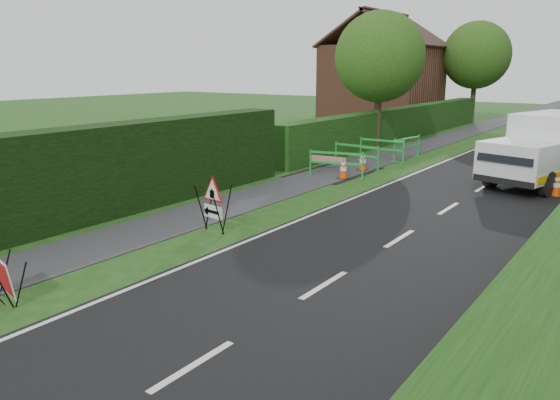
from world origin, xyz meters
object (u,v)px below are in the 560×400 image
Objects in this scene: triangle_sign at (212,200)px; hatchback_car at (550,129)px; red_rect_sign at (3,277)px; works_van at (547,148)px.

triangle_sign is 0.33× the size of hatchback_car.
works_van is at bearing 82.97° from red_rect_sign.
red_rect_sign is 0.18× the size of works_van.
works_van is 13.72m from hatchback_car.
triangle_sign is at bearing -119.73° from hatchback_car.
hatchback_car is (3.44, 24.50, -0.22)m from triangle_sign.
hatchback_car is at bearing 95.70° from red_rect_sign.
triangle_sign is (0.21, 5.18, 0.38)m from red_rect_sign.
red_rect_sign is 0.28× the size of hatchback_car.
works_van is (5.58, 10.97, 0.46)m from triangle_sign.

